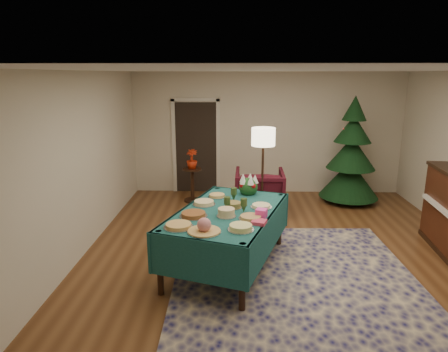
{
  "coord_description": "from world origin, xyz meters",
  "views": [
    {
      "loc": [
        -0.74,
        -5.41,
        2.65
      ],
      "look_at": [
        -0.9,
        0.78,
        1.06
      ],
      "focal_mm": 32.0,
      "sensor_mm": 36.0,
      "label": 1
    }
  ],
  "objects_px": {
    "side_table": "(192,185)",
    "christmas_tree": "(351,155)",
    "armchair": "(259,190)",
    "buffet_table": "(227,222)",
    "floor_lamp": "(263,143)",
    "gift_box": "(261,213)",
    "potted_plant": "(192,163)"
  },
  "relations": [
    {
      "from": "buffet_table",
      "to": "gift_box",
      "type": "bearing_deg",
      "value": -29.64
    },
    {
      "from": "buffet_table",
      "to": "floor_lamp",
      "type": "xyz_separation_m",
      "value": [
        0.6,
        1.81,
        0.8
      ]
    },
    {
      "from": "armchair",
      "to": "christmas_tree",
      "type": "distance_m",
      "value": 2.17
    },
    {
      "from": "gift_box",
      "to": "side_table",
      "type": "distance_m",
      "value": 3.5
    },
    {
      "from": "floor_lamp",
      "to": "side_table",
      "type": "relative_size",
      "value": 2.41
    },
    {
      "from": "christmas_tree",
      "to": "side_table",
      "type": "bearing_deg",
      "value": -178.51
    },
    {
      "from": "side_table",
      "to": "christmas_tree",
      "type": "bearing_deg",
      "value": 1.49
    },
    {
      "from": "potted_plant",
      "to": "side_table",
      "type": "bearing_deg",
      "value": 0.0
    },
    {
      "from": "buffet_table",
      "to": "side_table",
      "type": "bearing_deg",
      "value": 104.99
    },
    {
      "from": "armchair",
      "to": "floor_lamp",
      "type": "xyz_separation_m",
      "value": [
        0.02,
        -0.46,
        1.0
      ]
    },
    {
      "from": "armchair",
      "to": "floor_lamp",
      "type": "distance_m",
      "value": 1.1
    },
    {
      "from": "potted_plant",
      "to": "christmas_tree",
      "type": "distance_m",
      "value": 3.33
    },
    {
      "from": "floor_lamp",
      "to": "buffet_table",
      "type": "bearing_deg",
      "value": -108.3
    },
    {
      "from": "buffet_table",
      "to": "side_table",
      "type": "distance_m",
      "value": 3.1
    },
    {
      "from": "armchair",
      "to": "potted_plant",
      "type": "bearing_deg",
      "value": -25.17
    },
    {
      "from": "floor_lamp",
      "to": "christmas_tree",
      "type": "height_order",
      "value": "christmas_tree"
    },
    {
      "from": "buffet_table",
      "to": "floor_lamp",
      "type": "relative_size",
      "value": 1.41
    },
    {
      "from": "gift_box",
      "to": "armchair",
      "type": "xyz_separation_m",
      "value": [
        0.14,
        2.53,
        -0.42
      ]
    },
    {
      "from": "buffet_table",
      "to": "armchair",
      "type": "xyz_separation_m",
      "value": [
        0.58,
        2.27,
        -0.2
      ]
    },
    {
      "from": "floor_lamp",
      "to": "potted_plant",
      "type": "xyz_separation_m",
      "value": [
        -1.4,
        1.16,
        -0.64
      ]
    },
    {
      "from": "christmas_tree",
      "to": "floor_lamp",
      "type": "bearing_deg",
      "value": -147.15
    },
    {
      "from": "buffet_table",
      "to": "gift_box",
      "type": "height_order",
      "value": "gift_box"
    },
    {
      "from": "gift_box",
      "to": "side_table",
      "type": "relative_size",
      "value": 0.19
    },
    {
      "from": "buffet_table",
      "to": "christmas_tree",
      "type": "distance_m",
      "value": 3.99
    },
    {
      "from": "side_table",
      "to": "potted_plant",
      "type": "xyz_separation_m",
      "value": [
        0.0,
        0.0,
        0.48
      ]
    },
    {
      "from": "gift_box",
      "to": "potted_plant",
      "type": "distance_m",
      "value": 3.46
    },
    {
      "from": "buffet_table",
      "to": "floor_lamp",
      "type": "height_order",
      "value": "floor_lamp"
    },
    {
      "from": "side_table",
      "to": "buffet_table",
      "type": "bearing_deg",
      "value": -75.01
    },
    {
      "from": "gift_box",
      "to": "armchair",
      "type": "height_order",
      "value": "gift_box"
    },
    {
      "from": "armchair",
      "to": "side_table",
      "type": "xyz_separation_m",
      "value": [
        -1.38,
        0.7,
        -0.12
      ]
    },
    {
      "from": "buffet_table",
      "to": "gift_box",
      "type": "distance_m",
      "value": 0.56
    },
    {
      "from": "floor_lamp",
      "to": "christmas_tree",
      "type": "xyz_separation_m",
      "value": [
        1.93,
        1.25,
        -0.47
      ]
    }
  ]
}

